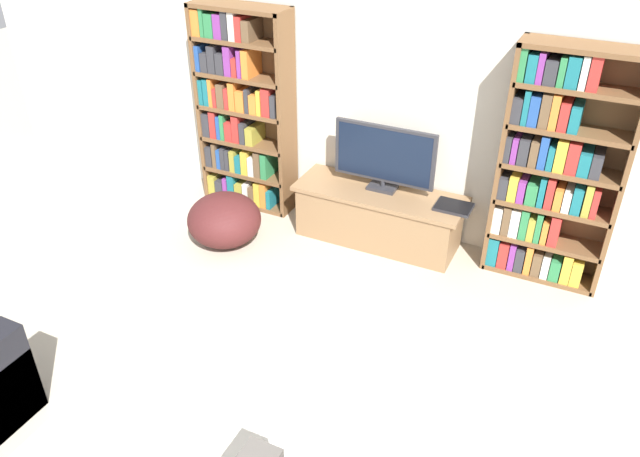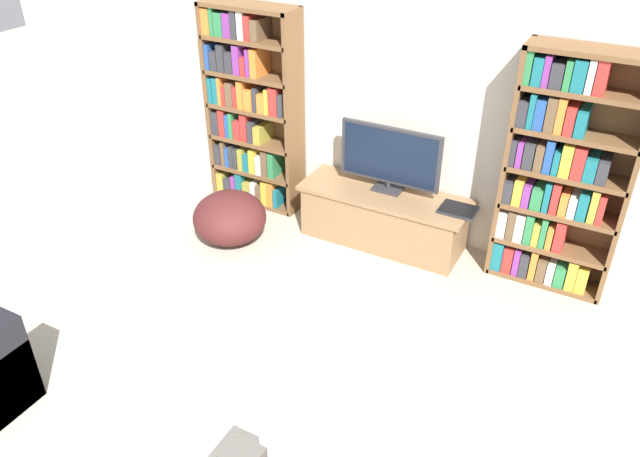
% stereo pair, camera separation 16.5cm
% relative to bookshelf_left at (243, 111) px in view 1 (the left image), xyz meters
% --- Properties ---
extents(wall_back, '(8.80, 0.06, 2.60)m').
position_rel_bookshelf_left_xyz_m(wall_back, '(1.35, 0.18, 0.39)').
color(wall_back, silver).
rests_on(wall_back, ground_plane).
extents(bookshelf_left, '(0.89, 0.30, 1.85)m').
position_rel_bookshelf_left_xyz_m(bookshelf_left, '(0.00, 0.00, 0.00)').
color(bookshelf_left, brown).
rests_on(bookshelf_left, ground_plane).
extents(bookshelf_right, '(0.89, 0.30, 1.85)m').
position_rel_bookshelf_left_xyz_m(bookshelf_right, '(2.72, 0.00, -0.01)').
color(bookshelf_right, brown).
rests_on(bookshelf_right, ground_plane).
extents(tv_stand, '(1.45, 0.51, 0.48)m').
position_rel_bookshelf_left_xyz_m(tv_stand, '(1.41, -0.13, -0.67)').
color(tv_stand, '#8E6B47').
rests_on(tv_stand, ground_plane).
extents(television, '(0.87, 0.16, 0.57)m').
position_rel_bookshelf_left_xyz_m(television, '(1.41, -0.07, -0.13)').
color(television, '#2D2D33').
rests_on(television, tv_stand).
extents(laptop, '(0.29, 0.23, 0.03)m').
position_rel_bookshelf_left_xyz_m(laptop, '(2.04, -0.12, -0.42)').
color(laptop, '#28282D').
rests_on(laptop, tv_stand).
extents(area_rug, '(2.21, 1.98, 0.02)m').
position_rel_bookshelf_left_xyz_m(area_rug, '(1.48, -2.26, -0.90)').
color(area_rug, beige).
rests_on(area_rug, ground_plane).
extents(beanbag_ottoman, '(0.63, 0.63, 0.45)m').
position_rel_bookshelf_left_xyz_m(beanbag_ottoman, '(0.23, -0.74, -0.69)').
color(beanbag_ottoman, '#4C1E1E').
rests_on(beanbag_ottoman, ground_plane).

